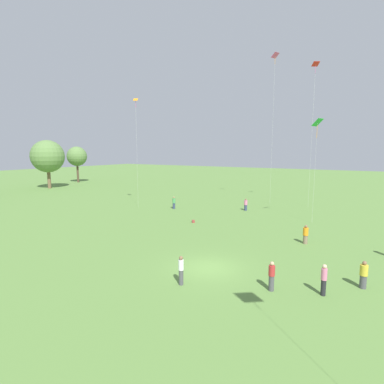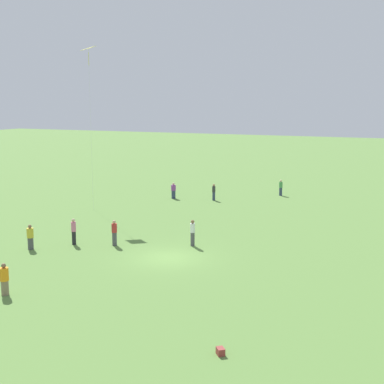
{
  "view_description": "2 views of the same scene",
  "coord_description": "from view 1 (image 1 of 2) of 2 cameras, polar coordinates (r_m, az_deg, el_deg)",
  "views": [
    {
      "loc": [
        -17.57,
        -9.21,
        8.07
      ],
      "look_at": [
        -0.7,
        0.95,
        5.34
      ],
      "focal_mm": 28.0,
      "sensor_mm": 36.0,
      "label": 1
    },
    {
      "loc": [
        28.87,
        14.63,
        9.72
      ],
      "look_at": [
        -0.49,
        1.4,
        4.22
      ],
      "focal_mm": 50.0,
      "sensor_mm": 36.0,
      "label": 2
    }
  ],
  "objects": [
    {
      "name": "kite_1",
      "position": [
        35.57,
        22.77,
        11.61
      ],
      "size": [
        1.31,
        1.15,
        11.46
      ],
      "rotation": [
        0.0,
        0.0,
        1.99
      ],
      "color": "green",
      "rests_on": "ground_plane"
    },
    {
      "name": "person_11",
      "position": [
        18.89,
        23.81,
        -15.02
      ],
      "size": [
        0.41,
        0.41,
        1.81
      ],
      "rotation": [
        0.0,
        0.0,
        2.81
      ],
      "color": "#232328",
      "rests_on": "ground_plane"
    },
    {
      "name": "ground_plane",
      "position": [
        21.42,
        3.25,
        -14.26
      ],
      "size": [
        240.0,
        240.0,
        0.0
      ],
      "primitive_type": "plane",
      "color": "#5B843D"
    },
    {
      "name": "person_3",
      "position": [
        28.11,
        20.81,
        -7.6
      ],
      "size": [
        0.46,
        0.46,
        1.66
      ],
      "rotation": [
        0.0,
        0.0,
        1.53
      ],
      "color": "#847056",
      "rests_on": "ground_plane"
    },
    {
      "name": "person_5",
      "position": [
        41.21,
        10.19,
        -2.4
      ],
      "size": [
        0.62,
        0.62,
        1.63
      ],
      "rotation": [
        0.0,
        0.0,
        1.09
      ],
      "color": "#333D5B",
      "rests_on": "ground_plane"
    },
    {
      "name": "person_1",
      "position": [
        18.64,
        -2.1,
        -14.66
      ],
      "size": [
        0.46,
        0.46,
        1.8
      ],
      "rotation": [
        0.0,
        0.0,
        2.33
      ],
      "color": "#4C4C51",
      "rests_on": "ground_plane"
    },
    {
      "name": "picnic_bag_0",
      "position": [
        33.93,
        0.25,
        -5.62
      ],
      "size": [
        0.47,
        0.45,
        0.28
      ],
      "rotation": [
        0.0,
        0.0,
        0.69
      ],
      "color": "#933833",
      "rests_on": "ground_plane"
    },
    {
      "name": "kite_4",
      "position": [
        46.78,
        22.41,
        20.09
      ],
      "size": [
        1.11,
        1.14,
        19.95
      ],
      "rotation": [
        0.0,
        0.0,
        1.41
      ],
      "color": "red",
      "rests_on": "ground_plane"
    },
    {
      "name": "kite_2",
      "position": [
        48.47,
        15.51,
        22.37
      ],
      "size": [
        1.21,
        1.11,
        21.99
      ],
      "rotation": [
        0.0,
        0.0,
        1.95
      ],
      "color": "#E54C99",
      "rests_on": "ground_plane"
    },
    {
      "name": "tree_4",
      "position": [
        70.99,
        -25.8,
        6.12
      ],
      "size": [
        6.86,
        6.86,
        10.29
      ],
      "color": "brown",
      "rests_on": "ground_plane"
    },
    {
      "name": "person_10",
      "position": [
        41.81,
        -3.47,
        -2.07
      ],
      "size": [
        0.52,
        0.52,
        1.72
      ],
      "rotation": [
        0.0,
        0.0,
        5.99
      ],
      "color": "#333D5B",
      "rests_on": "ground_plane"
    },
    {
      "name": "person_4",
      "position": [
        20.87,
        29.88,
        -13.54
      ],
      "size": [
        0.6,
        0.6,
        1.67
      ],
      "rotation": [
        0.0,
        0.0,
        0.54
      ],
      "color": "#4C4C51",
      "rests_on": "ground_plane"
    },
    {
      "name": "person_2",
      "position": [
        18.52,
        14.92,
        -15.23
      ],
      "size": [
        0.52,
        0.52,
        1.76
      ],
      "rotation": [
        0.0,
        0.0,
        2.27
      ],
      "color": "#4C4C51",
      "rests_on": "ground_plane"
    },
    {
      "name": "tree_5",
      "position": [
        81.53,
        -21.08,
        6.34
      ],
      "size": [
        4.91,
        4.91,
        9.09
      ],
      "color": "brown",
      "rests_on": "ground_plane"
    },
    {
      "name": "kite_3",
      "position": [
        43.36,
        -10.65,
        15.13
      ],
      "size": [
        0.74,
        0.78,
        15.19
      ],
      "rotation": [
        0.0,
        0.0,
        4.44
      ],
      "color": "orange",
      "rests_on": "ground_plane"
    }
  ]
}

